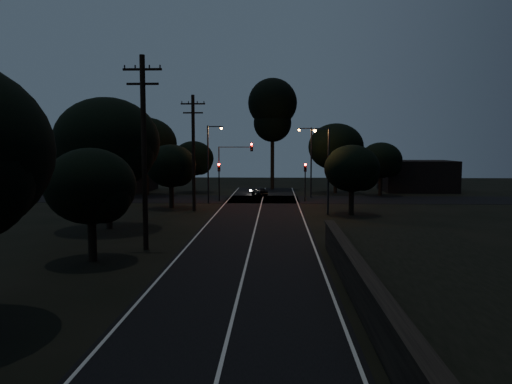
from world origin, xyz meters
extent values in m
plane|color=black|center=(0.00, 0.00, 0.00)|extent=(160.00, 160.00, 0.00)
cube|color=black|center=(0.00, 22.00, 0.01)|extent=(8.00, 70.00, 0.02)
cube|color=black|center=(0.00, 42.00, 0.01)|extent=(60.00, 8.00, 0.02)
cube|color=beige|center=(0.00, 22.00, 0.03)|extent=(0.12, 70.00, 0.01)
cube|color=beige|center=(-3.75, 22.00, 0.03)|extent=(0.12, 70.00, 0.01)
cube|color=beige|center=(3.75, 22.00, 0.03)|extent=(0.12, 70.00, 0.01)
cube|color=black|center=(4.60, 3.00, 0.75)|extent=(0.40, 26.00, 1.50)
cube|color=black|center=(4.60, 3.00, 1.55)|extent=(0.55, 26.00, 0.10)
cube|color=black|center=(8.00, 3.00, 0.60)|extent=(6.50, 26.00, 1.20)
cylinder|color=black|center=(-6.00, 15.00, 5.50)|extent=(0.30, 0.30, 11.00)
cube|color=black|center=(-6.00, 15.00, 10.20)|extent=(2.20, 0.12, 0.12)
cube|color=black|center=(-6.00, 15.00, 9.40)|extent=(1.80, 0.12, 0.12)
cylinder|color=black|center=(-6.00, 32.00, 5.25)|extent=(0.30, 0.30, 10.50)
cube|color=black|center=(-6.00, 32.00, 9.70)|extent=(2.20, 0.12, 0.12)
cube|color=black|center=(-6.00, 32.00, 8.90)|extent=(1.80, 0.12, 0.12)
cylinder|color=black|center=(-8.00, 12.00, 1.08)|extent=(0.44, 0.44, 2.17)
ellipsoid|color=black|center=(-8.00, 12.00, 3.89)|extent=(4.60, 4.60, 3.91)
sphere|color=black|center=(-7.19, 11.54, 3.43)|extent=(2.76, 2.76, 2.76)
cylinder|color=black|center=(-10.50, 22.00, 1.72)|extent=(0.44, 0.44, 3.43)
ellipsoid|color=black|center=(-10.50, 22.00, 6.21)|extent=(7.41, 7.41, 6.30)
sphere|color=black|center=(-9.20, 21.26, 5.47)|extent=(4.44, 4.44, 4.44)
cylinder|color=black|center=(-8.50, 34.00, 1.12)|extent=(0.44, 0.44, 2.24)
ellipsoid|color=black|center=(-8.50, 34.00, 4.04)|extent=(4.79, 4.79, 4.07)
sphere|color=black|center=(-7.66, 33.52, 3.56)|extent=(2.87, 2.87, 2.87)
cylinder|color=black|center=(-9.00, 50.00, 1.20)|extent=(0.44, 0.44, 2.41)
ellipsoid|color=black|center=(-9.00, 50.00, 4.34)|extent=(5.16, 5.16, 4.39)
sphere|color=black|center=(-8.10, 49.48, 3.83)|extent=(3.10, 3.10, 3.10)
cylinder|color=black|center=(-14.00, 46.00, 1.73)|extent=(0.44, 0.44, 3.47)
ellipsoid|color=black|center=(-14.00, 46.00, 6.20)|extent=(7.30, 7.30, 6.20)
sphere|color=black|center=(-12.72, 45.27, 5.47)|extent=(4.38, 4.38, 4.38)
cylinder|color=black|center=(9.00, 50.00, 1.61)|extent=(0.44, 0.44, 3.21)
ellipsoid|color=black|center=(9.00, 50.00, 5.80)|extent=(6.91, 6.91, 5.87)
sphere|color=black|center=(10.21, 49.31, 5.11)|extent=(4.15, 4.15, 4.15)
cylinder|color=black|center=(14.00, 47.00, 1.17)|extent=(0.44, 0.44, 2.35)
ellipsoid|color=black|center=(14.00, 47.00, 4.22)|extent=(5.00, 5.00, 4.25)
sphere|color=black|center=(14.88, 46.50, 3.72)|extent=(3.00, 3.00, 3.00)
cylinder|color=black|center=(8.00, 30.00, 1.12)|extent=(0.44, 0.44, 2.24)
ellipsoid|color=black|center=(8.00, 30.00, 4.02)|extent=(4.75, 4.75, 4.04)
sphere|color=black|center=(8.83, 29.53, 3.54)|extent=(2.85, 2.85, 2.85)
cylinder|color=black|center=(1.00, 55.00, 4.13)|extent=(0.50, 0.50, 8.26)
sphere|color=black|center=(1.00, 55.00, 11.71)|extent=(6.61, 6.61, 6.61)
sphere|color=black|center=(1.00, 55.00, 9.01)|extent=(5.10, 5.10, 5.10)
cube|color=black|center=(-20.00, 52.00, 2.20)|extent=(10.00, 8.00, 4.40)
cube|color=black|center=(20.00, 53.00, 2.00)|extent=(9.00, 7.00, 4.00)
cylinder|color=black|center=(-4.60, 40.00, 1.60)|extent=(0.12, 0.12, 3.20)
cube|color=black|center=(-4.60, 40.00, 3.65)|extent=(0.28, 0.22, 0.90)
sphere|color=#FF0705|center=(-4.60, 39.87, 3.95)|extent=(0.22, 0.22, 0.22)
cylinder|color=black|center=(4.60, 40.00, 1.60)|extent=(0.12, 0.12, 3.20)
cube|color=black|center=(4.60, 40.00, 3.65)|extent=(0.28, 0.22, 0.90)
sphere|color=#FF0705|center=(4.60, 39.87, 3.95)|extent=(0.22, 0.22, 0.22)
cylinder|color=black|center=(-4.60, 40.00, 2.50)|extent=(0.12, 0.12, 5.00)
cube|color=black|center=(-1.10, 40.00, 5.80)|extent=(0.28, 0.22, 0.90)
sphere|color=#FF0705|center=(-1.10, 39.87, 6.10)|extent=(0.22, 0.22, 0.22)
cube|color=black|center=(-2.85, 40.00, 5.80)|extent=(3.50, 0.08, 0.08)
cylinder|color=black|center=(-5.50, 38.00, 4.00)|extent=(0.16, 0.16, 8.00)
cube|color=black|center=(-4.80, 38.00, 7.90)|extent=(1.40, 0.10, 0.10)
cube|color=black|center=(-4.10, 38.00, 7.85)|extent=(0.35, 0.22, 0.12)
sphere|color=orange|center=(-4.10, 38.00, 7.75)|extent=(0.26, 0.26, 0.26)
cylinder|color=black|center=(5.50, 44.00, 4.00)|extent=(0.16, 0.16, 8.00)
cube|color=black|center=(4.80, 44.00, 7.90)|extent=(1.40, 0.10, 0.10)
cube|color=black|center=(4.10, 44.00, 7.85)|extent=(0.35, 0.22, 0.12)
sphere|color=orange|center=(4.10, 44.00, 7.75)|extent=(0.26, 0.26, 0.26)
cylinder|color=black|center=(6.00, 30.00, 3.75)|extent=(0.16, 0.16, 7.50)
cube|color=black|center=(5.40, 30.00, 7.40)|extent=(1.20, 0.10, 0.10)
cube|color=black|center=(4.80, 30.00, 7.35)|extent=(0.35, 0.22, 0.12)
sphere|color=orange|center=(4.80, 30.00, 7.25)|extent=(0.26, 0.26, 0.26)
imported|color=black|center=(-0.47, 46.00, 0.52)|extent=(2.32, 3.27, 1.03)
camera|label=1|loc=(1.48, -13.06, 5.96)|focal=35.00mm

